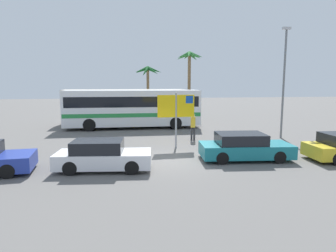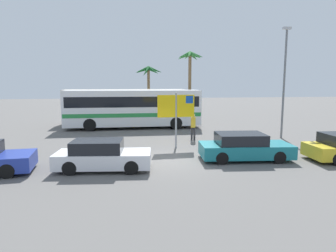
{
  "view_description": "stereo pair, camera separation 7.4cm",
  "coord_description": "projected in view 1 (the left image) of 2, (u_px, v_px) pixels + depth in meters",
  "views": [
    {
      "loc": [
        -2.3,
        -14.36,
        3.8
      ],
      "look_at": [
        0.21,
        2.65,
        1.3
      ],
      "focal_mm": 31.97,
      "sensor_mm": 36.0,
      "label": 1
    },
    {
      "loc": [
        -2.23,
        -14.38,
        3.8
      ],
      "look_at": [
        0.21,
        2.65,
        1.3
      ],
      "focal_mm": 31.97,
      "sensor_mm": 36.0,
      "label": 2
    }
  ],
  "objects": [
    {
      "name": "bus_rear_coach",
      "position": [
        125.0,
        104.0,
        27.95
      ],
      "size": [
        11.12,
        2.52,
        3.17
      ],
      "color": "silver",
      "rests_on": "ground"
    },
    {
      "name": "pedestrian_crossing_lot",
      "position": [
        193.0,
        124.0,
        19.74
      ],
      "size": [
        0.32,
        0.32,
        1.79
      ],
      "rotation": [
        0.0,
        0.0,
        1.35
      ],
      "color": "#2D2D33",
      "rests_on": "ground"
    },
    {
      "name": "ferry_sign",
      "position": [
        177.0,
        108.0,
        17.43
      ],
      "size": [
        2.2,
        0.22,
        3.2
      ],
      "rotation": [
        0.0,
        0.0,
        0.07
      ],
      "color": "gray",
      "rests_on": "ground"
    },
    {
      "name": "palm_tree_seaside",
      "position": [
        189.0,
        64.0,
        30.86
      ],
      "size": [
        2.87,
        2.85,
        7.0
      ],
      "color": "brown",
      "rests_on": "ground"
    },
    {
      "name": "car_white",
      "position": [
        102.0,
        156.0,
        13.05
      ],
      "size": [
        4.25,
        2.05,
        1.32
      ],
      "rotation": [
        0.0,
        0.0,
        -0.1
      ],
      "color": "silver",
      "rests_on": "ground"
    },
    {
      "name": "lamp_post_left_side",
      "position": [
        284.0,
        79.0,
        20.12
      ],
      "size": [
        0.56,
        0.2,
        7.43
      ],
      "color": "slate",
      "rests_on": "ground"
    },
    {
      "name": "ground",
      "position": [
        172.0,
        159.0,
        14.94
      ],
      "size": [
        120.0,
        120.0,
        0.0
      ],
      "primitive_type": "plane",
      "color": "#605E5B"
    },
    {
      "name": "car_teal",
      "position": [
        244.0,
        147.0,
        14.84
      ],
      "size": [
        4.58,
        2.24,
        1.32
      ],
      "rotation": [
        0.0,
        0.0,
        -0.09
      ],
      "color": "#19757F",
      "rests_on": "ground"
    },
    {
      "name": "palm_tree_inland",
      "position": [
        148.0,
        75.0,
        35.16
      ],
      "size": [
        3.33,
        3.23,
        5.72
      ],
      "color": "brown",
      "rests_on": "ground"
    },
    {
      "name": "bus_front_coach",
      "position": [
        133.0,
        107.0,
        24.95
      ],
      "size": [
        11.12,
        2.52,
        3.17
      ],
      "color": "white",
      "rests_on": "ground"
    }
  ]
}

